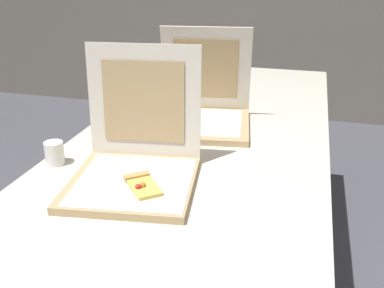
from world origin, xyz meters
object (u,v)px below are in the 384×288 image
Objects in this scene: table at (199,152)px; pizza_box_middle at (204,112)px; cup_white_near_left at (54,153)px; pizza_box_front at (135,164)px; cup_white_mid at (124,120)px.

pizza_box_middle is (-0.02, 0.16, 0.10)m from table.
cup_white_near_left is at bearing -142.26° from table.
pizza_box_middle is at bearing 51.48° from cup_white_near_left.
table is 0.19m from pizza_box_middle.
cup_white_near_left is (-0.38, -0.30, 0.08)m from table.
table is at bearing 65.35° from pizza_box_front.
pizza_box_middle is (0.08, 0.49, 0.00)m from pizza_box_front.
table is 5.77× the size of pizza_box_middle.
table is 30.92× the size of cup_white_mid.
table is at bearing 37.74° from cup_white_near_left.
cup_white_mid is at bearing 172.91° from table.
cup_white_mid is at bearing 109.88° from pizza_box_front.
pizza_box_front is at bearing -62.38° from cup_white_mid.
pizza_box_front is at bearing -106.91° from table.
pizza_box_front is 1.04× the size of pizza_box_middle.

